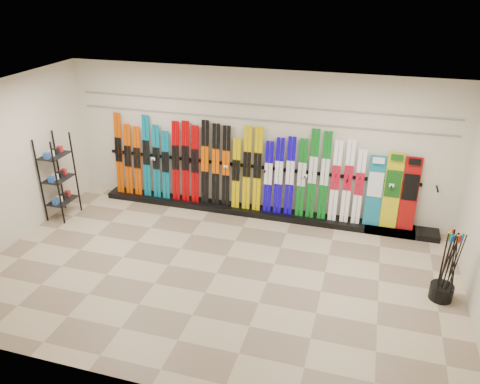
# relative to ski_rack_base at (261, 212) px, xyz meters

# --- Properties ---
(floor) EXTENTS (8.00, 8.00, 0.00)m
(floor) POSITION_rel_ski_rack_base_xyz_m (-0.22, -2.28, -0.06)
(floor) COLOR #88745D
(floor) RESTS_ON ground
(back_wall) EXTENTS (8.00, 0.00, 8.00)m
(back_wall) POSITION_rel_ski_rack_base_xyz_m (-0.22, 0.22, 1.44)
(back_wall) COLOR beige
(back_wall) RESTS_ON floor
(left_wall) EXTENTS (0.00, 5.00, 5.00)m
(left_wall) POSITION_rel_ski_rack_base_xyz_m (-4.22, -2.28, 1.44)
(left_wall) COLOR beige
(left_wall) RESTS_ON floor
(ceiling) EXTENTS (8.00, 8.00, 0.00)m
(ceiling) POSITION_rel_ski_rack_base_xyz_m (-0.22, -2.28, 2.94)
(ceiling) COLOR silver
(ceiling) RESTS_ON back_wall
(ski_rack_base) EXTENTS (8.00, 0.40, 0.12)m
(ski_rack_base) POSITION_rel_ski_rack_base_xyz_m (0.00, 0.00, 0.00)
(ski_rack_base) COLOR black
(ski_rack_base) RESTS_ON floor
(skis) EXTENTS (5.37, 0.21, 1.82)m
(skis) POSITION_rel_ski_rack_base_xyz_m (-0.68, 0.04, 0.90)
(skis) COLOR #CC4500
(skis) RESTS_ON ski_rack_base
(snowboards) EXTENTS (0.95, 0.23, 1.49)m
(snowboards) POSITION_rel_ski_rack_base_xyz_m (2.55, 0.07, 0.78)
(snowboards) COLOR #14728C
(snowboards) RESTS_ON ski_rack_base
(accessory_rack) EXTENTS (0.40, 0.60, 1.76)m
(accessory_rack) POSITION_rel_ski_rack_base_xyz_m (-3.97, -1.19, 0.82)
(accessory_rack) COLOR black
(accessory_rack) RESTS_ON floor
(pole_bin) EXTENTS (0.36, 0.36, 0.25)m
(pole_bin) POSITION_rel_ski_rack_base_xyz_m (3.38, -1.93, 0.07)
(pole_bin) COLOR black
(pole_bin) RESTS_ON floor
(ski_poles) EXTENTS (0.29, 0.26, 1.18)m
(ski_poles) POSITION_rel_ski_rack_base_xyz_m (3.39, -1.96, 0.55)
(ski_poles) COLOR black
(ski_poles) RESTS_ON pole_bin
(slatwall_rail_0) EXTENTS (7.60, 0.02, 0.03)m
(slatwall_rail_0) POSITION_rel_ski_rack_base_xyz_m (-0.22, 0.20, 1.94)
(slatwall_rail_0) COLOR gray
(slatwall_rail_0) RESTS_ON back_wall
(slatwall_rail_1) EXTENTS (7.60, 0.02, 0.03)m
(slatwall_rail_1) POSITION_rel_ski_rack_base_xyz_m (-0.22, 0.20, 2.24)
(slatwall_rail_1) COLOR gray
(slatwall_rail_1) RESTS_ON back_wall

